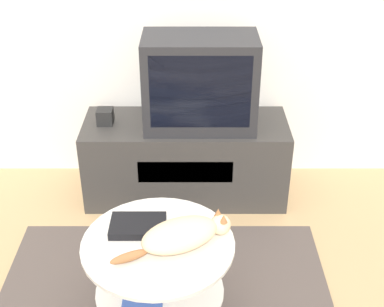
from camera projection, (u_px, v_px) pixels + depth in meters
The scene contains 6 objects.
tv_stand at pixel (187, 159), 3.40m from camera, with size 1.26×0.47×0.52m.
tv at pixel (201, 83), 3.11m from camera, with size 0.66×0.36×0.55m.
speaker at pixel (106, 116), 3.24m from camera, with size 0.10×0.10×0.10m.
coffee_table at pixel (159, 268), 2.49m from camera, with size 0.70×0.70×0.42m.
dvd_box at pixel (139, 226), 2.49m from camera, with size 0.26×0.17×0.04m.
cat at pixel (183, 234), 2.37m from camera, with size 0.54×0.33×0.12m.
Camera 1 is at (0.14, -1.79, 2.03)m, focal length 50.00 mm.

